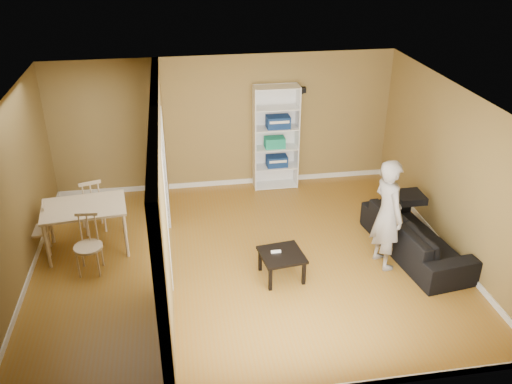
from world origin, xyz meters
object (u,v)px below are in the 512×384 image
(person, at_px, (389,205))
(bookshelf, at_px, (275,137))
(sofa, at_px, (417,231))
(chair_near, at_px, (88,245))
(coffee_table, at_px, (282,257))
(chair_far, at_px, (91,204))
(dining_table, at_px, (84,210))
(chair_left, at_px, (37,229))

(person, relative_size, bookshelf, 1.01)
(bookshelf, bearing_deg, sofa, -58.18)
(person, relative_size, chair_near, 2.20)
(person, distance_m, coffee_table, 1.75)
(bookshelf, distance_m, chair_far, 3.65)
(person, xyz_separation_m, chair_far, (-4.51, 1.75, -0.53))
(sofa, distance_m, coffee_table, 2.25)
(sofa, relative_size, bookshelf, 1.07)
(sofa, relative_size, chair_near, 2.33)
(dining_table, xyz_separation_m, chair_far, (0.01, 0.62, -0.22))
(dining_table, xyz_separation_m, chair_near, (0.09, -0.64, -0.25))
(sofa, height_order, chair_near, chair_near)
(bookshelf, height_order, coffee_table, bookshelf)
(coffee_table, relative_size, chair_near, 0.66)
(chair_left, height_order, chair_near, chair_near)
(bookshelf, xyz_separation_m, chair_left, (-4.16, -1.85, -0.58))
(sofa, relative_size, dining_table, 1.71)
(bookshelf, relative_size, dining_table, 1.60)
(coffee_table, distance_m, chair_left, 3.88)
(chair_near, bearing_deg, dining_table, 103.26)
(person, height_order, coffee_table, person)
(bookshelf, relative_size, chair_far, 2.05)
(person, height_order, chair_near, person)
(chair_left, distance_m, chair_far, 0.98)
(coffee_table, relative_size, chair_left, 0.71)
(bookshelf, bearing_deg, chair_left, -156.08)
(person, xyz_separation_m, chair_left, (-5.29, 1.15, -0.59))
(dining_table, distance_m, chair_far, 0.66)
(dining_table, height_order, chair_left, chair_left)
(dining_table, bearing_deg, coffee_table, -22.94)
(bookshelf, height_order, chair_left, bookshelf)
(person, bearing_deg, chair_left, 67.22)
(person, xyz_separation_m, bookshelf, (-1.12, 3.00, -0.01))
(sofa, bearing_deg, chair_far, 65.38)
(bookshelf, distance_m, chair_left, 4.59)
(person, relative_size, dining_table, 1.61)
(chair_left, relative_size, chair_far, 0.88)
(person, distance_m, bookshelf, 3.20)
(dining_table, bearing_deg, chair_left, 178.47)
(person, bearing_deg, sofa, -82.60)
(coffee_table, height_order, dining_table, dining_table)
(chair_left, xyz_separation_m, chair_near, (0.85, -0.66, 0.03))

